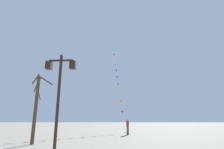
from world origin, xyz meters
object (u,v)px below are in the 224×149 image
Objects in this scene: kite_flyer at (128,126)px; bare_tree at (36,106)px; twin_lantern_lamp_post at (59,83)px; kite_train at (118,81)px.

kite_flyer is 0.35× the size of bare_tree.
twin_lantern_lamp_post is 20.20m from kite_train.
bare_tree is (-5.74, -15.28, -5.13)m from kite_train.
twin_lantern_lamp_post is at bearing -54.14° from bare_tree.
kite_train is at bearing 82.22° from twin_lantern_lamp_post.
kite_train is (2.67, 19.53, 4.39)m from twin_lantern_lamp_post.
twin_lantern_lamp_post is 5.30m from bare_tree.
bare_tree reaches higher than kite_flyer.
bare_tree is (-3.07, 4.25, -0.75)m from twin_lantern_lamp_post.
twin_lantern_lamp_post is 0.97× the size of bare_tree.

